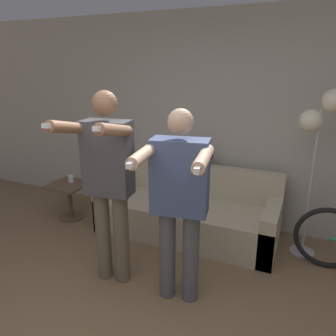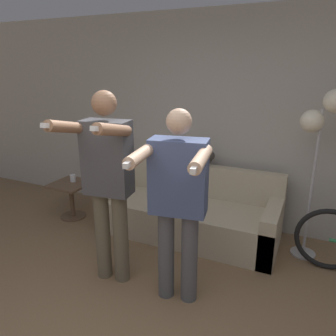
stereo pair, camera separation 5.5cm
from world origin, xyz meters
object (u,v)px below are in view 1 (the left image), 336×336
at_px(couch, 187,213).
at_px(floor_lamp, 320,124).
at_px(side_table, 69,193).
at_px(cat, 198,158).
at_px(cup, 71,179).
at_px(person_right, 179,197).
at_px(person_left, 108,178).

xyz_separation_m(couch, floor_lamp, (1.32, 0.09, 1.16)).
bearing_deg(side_table, cat, 18.25).
bearing_deg(cup, person_right, -26.65).
relative_size(floor_lamp, cup, 18.29).
bearing_deg(couch, person_right, -73.20).
bearing_deg(side_table, couch, 8.27).
xyz_separation_m(couch, cup, (-1.59, -0.16, 0.27)).
bearing_deg(cat, couch, -93.68).
distance_m(floor_lamp, side_table, 3.11).
distance_m(person_left, cat, 1.48).
distance_m(person_right, floor_lamp, 1.63).
height_order(person_right, cat, person_right).
distance_m(couch, person_right, 1.38).
relative_size(cat, side_table, 1.03).
distance_m(couch, person_left, 1.41).
bearing_deg(floor_lamp, cup, -175.03).
relative_size(person_right, cup, 17.25).
bearing_deg(floor_lamp, side_table, -173.74).
height_order(person_right, cup, person_right).
bearing_deg(cup, side_table, -84.62).
height_order(cat, side_table, cat).
xyz_separation_m(couch, person_left, (-0.33, -1.13, 0.77)).
bearing_deg(cat, floor_lamp, -9.18).
distance_m(couch, side_table, 1.60).
bearing_deg(side_table, floor_lamp, 6.26).
bearing_deg(couch, floor_lamp, 3.83).
xyz_separation_m(person_right, side_table, (-1.93, 0.90, -0.61)).
relative_size(person_left, floor_lamp, 1.01).
relative_size(person_right, floor_lamp, 0.94).
relative_size(side_table, cup, 5.02).
height_order(person_left, side_table, person_left).
bearing_deg(cup, floor_lamp, 4.97).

